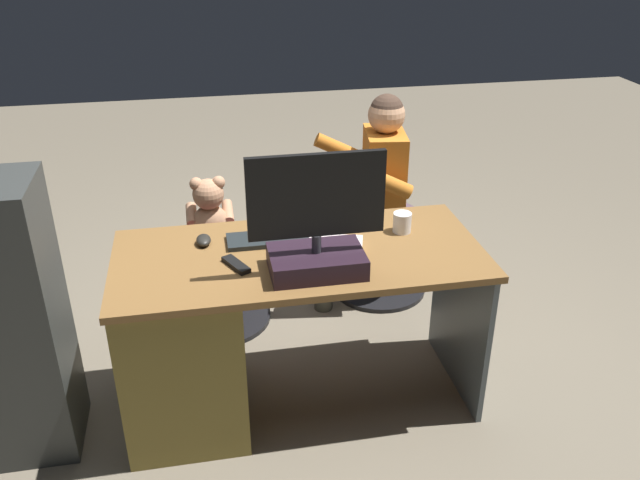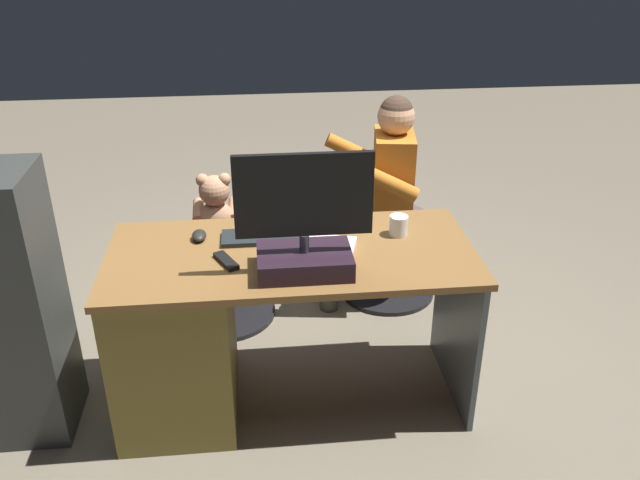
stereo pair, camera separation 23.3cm
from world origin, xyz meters
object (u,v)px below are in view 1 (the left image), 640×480
Objects in this scene: keyboard at (278,238)px; office_chair_teddy at (215,277)px; monitor at (316,236)px; visitor_chair at (380,246)px; cup at (402,222)px; person at (368,182)px; desk at (209,333)px; computer_mouse at (204,240)px; tv_remote at (236,265)px; teddy_bear at (210,211)px.

keyboard is 0.75× the size of office_chair_teddy.
visitor_chair is (-0.55, -1.00, -0.61)m from monitor.
person is (-0.05, -0.73, -0.11)m from cup.
office_chair_teddy is at bearing 8.40° from visitor_chair.
cup is (-0.42, -0.26, -0.10)m from monitor.
computer_mouse reaches higher than desk.
computer_mouse is at bearing -4.72° from keyboard.
tv_remote is at bearing 95.65° from office_chair_teddy.
computer_mouse is at bearing -36.21° from monitor.
desk is 3.53× the size of keyboard.
cup is 1.13m from office_chair_teddy.
monitor reaches higher than computer_mouse.
desk is 1.30× the size of person.
desk is 1.30m from visitor_chair.
tv_remote is at bearing -16.44° from monitor.
cup is at bearing 142.78° from office_chair_teddy.
desk is 1.25m from person.
keyboard is 0.27m from tv_remote.
office_chair_teddy is (0.26, -0.59, -0.49)m from keyboard.
tv_remote is at bearing 118.26° from computer_mouse.
teddy_bear is 0.85m from person.
visitor_chair is (-0.96, -0.70, -0.48)m from computer_mouse.
tv_remote reaches higher than desk.
keyboard is 0.81m from office_chair_teddy.
person is (-0.89, -0.83, 0.28)m from desk.
person is at bearing -115.13° from monitor.
computer_mouse is (0.41, -0.30, -0.13)m from monitor.
person reaches higher than tv_remote.
cup is 0.74m from tv_remote.
office_chair_teddy and visitor_chair have the same top height.
person is at bearing -156.70° from tv_remote.
person is (-0.76, -0.90, -0.07)m from tv_remote.
teddy_bear is (0.08, -0.79, -0.12)m from tv_remote.
cup reaches higher than desk.
computer_mouse is 0.64× the size of tv_remote.
person is at bearing -171.60° from office_chair_teddy.
keyboard is 0.66m from teddy_bear.
keyboard is at bearing 175.28° from computer_mouse.
keyboard reaches higher than tv_remote.
monitor is 0.53m from computer_mouse.
teddy_bear reaches higher than tv_remote.
person is (-0.57, -0.71, -0.07)m from keyboard.
cup is 0.74m from person.
teddy_bear is at bearing -110.87° from tv_remote.
desk is 0.72m from office_chair_teddy.
person is at bearing -136.99° from desk.
desk is 2.92× the size of monitor.
office_chair_teddy is 0.37m from teddy_bear.
person is (-0.88, -0.68, -0.08)m from computer_mouse.
desk is 0.76m from teddy_bear.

